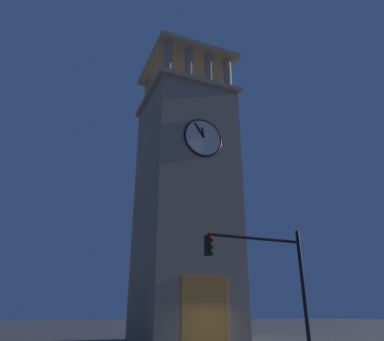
# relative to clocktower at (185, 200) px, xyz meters

# --- Properties ---
(clocktower) EXTENTS (7.26, 7.48, 25.63)m
(clocktower) POSITION_rel_clocktower_xyz_m (0.00, 0.00, 0.00)
(clocktower) COLOR gray
(clocktower) RESTS_ON ground_plane
(traffic_signal_near) EXTENTS (4.39, 0.41, 5.02)m
(traffic_signal_near) POSITION_rel_clocktower_xyz_m (1.72, 13.18, -6.79)
(traffic_signal_near) COLOR black
(traffic_signal_near) RESTS_ON ground_plane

